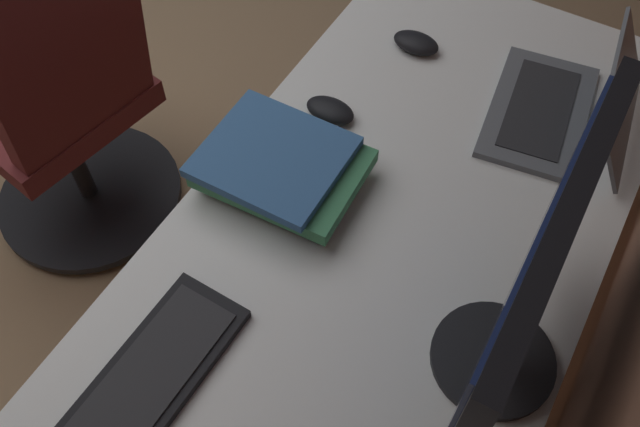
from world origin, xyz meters
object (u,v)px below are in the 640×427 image
object	(u,v)px
mouse_spare	(330,110)
office_chair	(65,114)
book_stack_near	(280,169)
monitor_primary	(529,284)
keyboard_main	(136,396)
mouse_main	(416,43)
laptop_left	(571,106)

from	to	relation	value
mouse_spare	office_chair	bearing A→B (deg)	-80.84
office_chair	book_stack_near	bearing A→B (deg)	83.60
office_chair	mouse_spare	bearing A→B (deg)	99.16
monitor_primary	office_chair	bearing A→B (deg)	-100.14
keyboard_main	mouse_spare	distance (m)	0.67
keyboard_main	mouse_main	bearing A→B (deg)	178.13
book_stack_near	office_chair	bearing A→B (deg)	-96.40
monitor_primary	mouse_spare	bearing A→B (deg)	-124.33
laptop_left	book_stack_near	xyz separation A→B (m)	(0.42, -0.42, -0.00)
laptop_left	keyboard_main	xyz separation A→B (m)	(0.89, -0.39, -0.03)
monitor_primary	book_stack_near	distance (m)	0.54
laptop_left	office_chair	distance (m)	1.23
mouse_main	laptop_left	bearing A→B (deg)	83.17
mouse_spare	office_chair	size ratio (longest dim) A/B	0.11
mouse_main	mouse_spare	world-z (taller)	same
keyboard_main	mouse_spare	bearing A→B (deg)	-177.13
mouse_main	office_chair	bearing A→B (deg)	-63.79
book_stack_near	mouse_spare	bearing A→B (deg)	-178.95
book_stack_near	office_chair	world-z (taller)	office_chair
mouse_spare	book_stack_near	world-z (taller)	book_stack_near
laptop_left	keyboard_main	bearing A→B (deg)	-23.39
keyboard_main	mouse_spare	xyz separation A→B (m)	(-0.67, -0.03, 0.01)
laptop_left	mouse_spare	distance (m)	0.48
monitor_primary	laptop_left	xyz separation A→B (m)	(-0.56, -0.06, -0.21)
monitor_primary	laptop_left	world-z (taller)	monitor_primary
laptop_left	mouse_main	size ratio (longest dim) A/B	3.45
keyboard_main	mouse_main	xyz separation A→B (m)	(-0.94, 0.03, 0.01)
mouse_main	mouse_spare	distance (m)	0.28
office_chair	mouse_main	bearing A→B (deg)	116.21
mouse_main	book_stack_near	bearing A→B (deg)	-7.37
monitor_primary	mouse_main	world-z (taller)	monitor_primary
mouse_main	monitor_primary	bearing A→B (deg)	35.03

